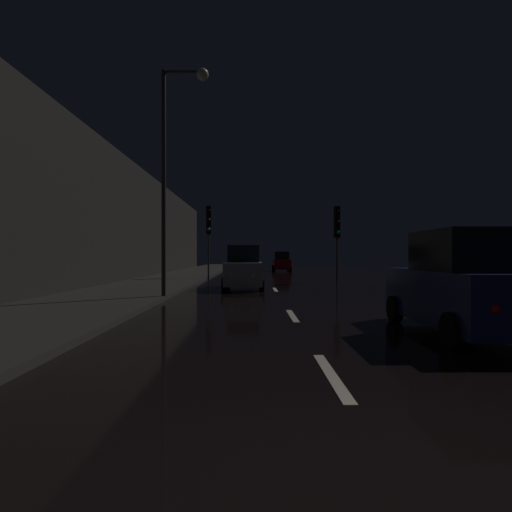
{
  "coord_description": "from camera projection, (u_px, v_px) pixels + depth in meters",
  "views": [
    {
      "loc": [
        -1.05,
        -2.48,
        1.61
      ],
      "look_at": [
        -0.88,
        20.31,
        1.58
      ],
      "focal_mm": 28.85,
      "sensor_mm": 36.0,
      "label": 1
    }
  ],
  "objects": [
    {
      "name": "traffic_light_far_right",
      "position": [
        337.0,
        227.0,
        24.96
      ],
      "size": [
        0.35,
        0.48,
        4.6
      ],
      "rotation": [
        0.0,
        0.0,
        -1.42
      ],
      "color": "#38383A",
      "rests_on": "ground"
    },
    {
      "name": "car_approaching_headlights",
      "position": [
        244.0,
        269.0,
        19.95
      ],
      "size": [
        1.92,
        4.16,
        2.09
      ],
      "rotation": [
        0.0,
        0.0,
        -1.57
      ],
      "color": "#A5A8AD",
      "rests_on": "ground"
    },
    {
      "name": "lane_centerline",
      "position": [
        289.0,
        311.0,
        11.9
      ],
      "size": [
        0.16,
        15.99,
        0.01
      ],
      "color": "beige",
      "rests_on": "ground"
    },
    {
      "name": "traffic_light_far_left",
      "position": [
        208.0,
        226.0,
        27.84
      ],
      "size": [
        0.37,
        0.48,
        4.96
      ],
      "rotation": [
        0.0,
        0.0,
        -1.36
      ],
      "color": "#38383A",
      "rests_on": "ground"
    },
    {
      "name": "streetlamp_overhead",
      "position": [
        175.0,
        150.0,
        14.8
      ],
      "size": [
        1.7,
        0.44,
        8.36
      ],
      "color": "#2D2D30",
      "rests_on": "ground"
    },
    {
      "name": "building_facade_left",
      "position": [
        114.0,
        218.0,
        23.42
      ],
      "size": [
        0.8,
        63.0,
        7.52
      ],
      "primitive_type": "cube",
      "color": "#2D2B28",
      "rests_on": "ground"
    },
    {
      "name": "car_parked_right_near",
      "position": [
        461.0,
        286.0,
        8.5
      ],
      "size": [
        1.95,
        4.23,
        2.13
      ],
      "rotation": [
        0.0,
        0.0,
        1.57
      ],
      "color": "#141E51",
      "rests_on": "ground"
    },
    {
      "name": "ground",
      "position": [
        269.0,
        280.0,
        26.99
      ],
      "size": [
        25.14,
        84.0,
        0.02
      ],
      "primitive_type": "cube",
      "color": "black"
    },
    {
      "name": "car_distant_taillights",
      "position": [
        282.0,
        262.0,
        42.17
      ],
      "size": [
        1.84,
        3.98,
        2.01
      ],
      "rotation": [
        0.0,
        0.0,
        1.57
      ],
      "color": "maroon",
      "rests_on": "ground"
    },
    {
      "name": "sidewalk_left",
      "position": [
        172.0,
        279.0,
        26.94
      ],
      "size": [
        4.4,
        84.0,
        0.15
      ],
      "primitive_type": "cube",
      "color": "#33302D",
      "rests_on": "ground"
    }
  ]
}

